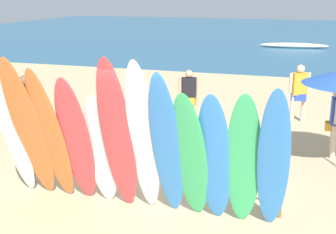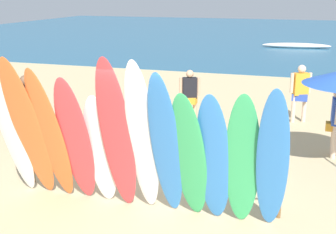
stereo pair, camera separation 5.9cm
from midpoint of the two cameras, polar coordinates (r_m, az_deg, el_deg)
ground at (r=21.59m, az=10.66°, el=5.56°), size 60.00×60.00×0.00m
ocean_water at (r=40.29m, az=14.37°, el=9.87°), size 60.00×40.00×0.02m
surfboard_rack at (r=8.19m, az=-2.61°, el=-6.25°), size 4.79×0.07×0.71m
surfboard_white_0 at (r=8.47m, az=-18.44°, el=-2.09°), size 0.51×0.86×2.36m
surfboard_orange_1 at (r=8.15m, az=-16.66°, el=-1.56°), size 0.59×1.04×2.65m
surfboard_orange_2 at (r=7.99m, az=-14.12°, el=-2.33°), size 0.58×0.98×2.48m
surfboard_red_3 at (r=7.84m, az=-11.13°, el=-3.00°), size 0.60×0.91×2.35m
surfboard_white_4 at (r=7.82m, az=-8.09°, el=-4.12°), size 0.55×0.62×2.03m
surfboard_red_5 at (r=7.39m, az=-6.12°, el=-2.48°), size 0.54×0.89×2.71m
surfboard_white_6 at (r=7.25m, az=-2.94°, el=-2.82°), size 0.53×1.00×2.69m
surfboard_blue_7 at (r=7.14m, az=-0.03°, el=-3.78°), size 0.47×0.99×2.53m
surfboard_green_8 at (r=7.14m, az=2.90°, el=-5.06°), size 0.60×0.90×2.23m
surfboard_blue_9 at (r=7.08m, az=5.87°, el=-5.32°), size 0.54×0.77×2.23m
surfboard_green_10 at (r=7.01m, az=9.43°, el=-5.52°), size 0.59×0.79×2.26m
surfboard_blue_11 at (r=6.89m, az=13.02°, el=-5.51°), size 0.54×0.95×2.40m
beachgoer_by_water at (r=12.68m, az=2.82°, el=2.96°), size 0.53×0.33×1.52m
beachgoer_strolling at (r=11.14m, az=-16.84°, el=1.22°), size 0.45×0.58×1.75m
beachgoer_midbeach at (r=10.81m, az=20.19°, el=-0.11°), size 0.40×0.59×1.55m
beachgoer_photographing at (r=13.36m, az=16.15°, el=3.27°), size 0.56×0.37×1.63m
distant_boat at (r=30.97m, az=15.62°, el=8.49°), size 4.35×1.17×0.34m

